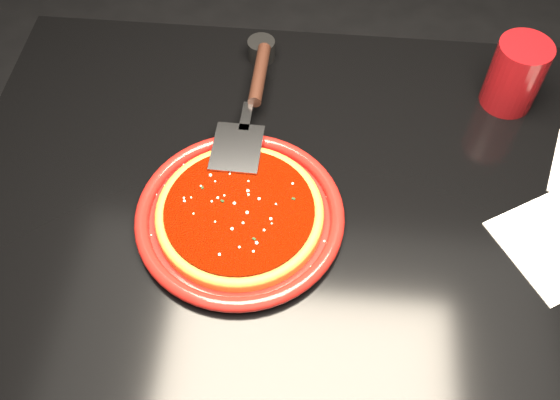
% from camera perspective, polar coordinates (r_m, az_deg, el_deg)
% --- Properties ---
extents(floor, '(4.00, 4.00, 0.01)m').
position_cam_1_polar(floor, '(1.68, 2.59, -14.83)').
color(floor, black).
rests_on(floor, ground).
extents(table, '(1.20, 0.80, 0.75)m').
position_cam_1_polar(table, '(1.33, 3.20, -9.25)').
color(table, black).
rests_on(table, floor).
extents(plate, '(0.41, 0.41, 0.02)m').
position_cam_1_polar(plate, '(0.97, -3.69, -1.45)').
color(plate, maroon).
rests_on(plate, table).
extents(pizza_crust, '(0.33, 0.33, 0.01)m').
position_cam_1_polar(pizza_crust, '(0.97, -3.70, -1.33)').
color(pizza_crust, '#945D21').
rests_on(pizza_crust, plate).
extents(pizza_crust_rim, '(0.33, 0.33, 0.02)m').
position_cam_1_polar(pizza_crust_rim, '(0.96, -3.72, -1.12)').
color(pizza_crust_rim, '#945D21').
rests_on(pizza_crust_rim, plate).
extents(pizza_sauce, '(0.29, 0.29, 0.01)m').
position_cam_1_polar(pizza_sauce, '(0.96, -3.74, -0.96)').
color(pizza_sauce, '#640B00').
rests_on(pizza_sauce, plate).
extents(parmesan_dusting, '(0.22, 0.22, 0.01)m').
position_cam_1_polar(parmesan_dusting, '(0.95, -3.76, -0.74)').
color(parmesan_dusting, beige).
rests_on(parmesan_dusting, plate).
extents(basil_flecks, '(0.21, 0.21, 0.00)m').
position_cam_1_polar(basil_flecks, '(0.95, -3.76, -0.77)').
color(basil_flecks, black).
rests_on(basil_flecks, plate).
extents(pizza_server, '(0.10, 0.34, 0.03)m').
position_cam_1_polar(pizza_server, '(1.07, -2.72, 8.53)').
color(pizza_server, silver).
rests_on(pizza_server, plate).
extents(cup, '(0.10, 0.10, 0.13)m').
position_cam_1_polar(cup, '(1.17, 20.73, 10.66)').
color(cup, maroon).
rests_on(cup, table).
extents(napkin_a, '(0.22, 0.22, 0.00)m').
position_cam_1_polar(napkin_a, '(1.04, 24.01, -3.66)').
color(napkin_a, silver).
rests_on(napkin_a, table).
extents(ramekin, '(0.06, 0.06, 0.04)m').
position_cam_1_polar(ramekin, '(1.21, -1.71, 13.58)').
color(ramekin, black).
rests_on(ramekin, table).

